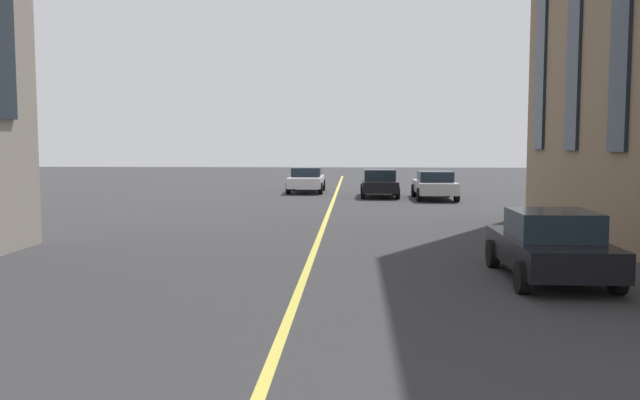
{
  "coord_description": "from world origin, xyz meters",
  "views": [
    {
      "loc": [
        5.15,
        -1.02,
        2.71
      ],
      "look_at": [
        15.52,
        -0.47,
        1.82
      ],
      "focal_mm": 37.01,
      "sensor_mm": 36.0,
      "label": 1
    }
  ],
  "objects": [
    {
      "name": "lane_centre_line",
      "position": [
        20.0,
        0.0,
        0.0
      ],
      "size": [
        80.0,
        0.16,
        0.01
      ],
      "color": "#D8C64C",
      "rests_on": "ground_plane"
    },
    {
      "name": "car_black_oncoming",
      "position": [
        38.56,
        -2.27,
        0.7
      ],
      "size": [
        3.9,
        1.89,
        1.4
      ],
      "color": "black",
      "rests_on": "ground_plane"
    },
    {
      "name": "car_silver_parked_b",
      "position": [
        37.37,
        -4.9,
        0.7
      ],
      "size": [
        4.4,
        1.95,
        1.37
      ],
      "color": "#B7BABF",
      "rests_on": "ground_plane"
    },
    {
      "name": "car_white_trailing",
      "position": [
        41.67,
        1.67,
        0.7
      ],
      "size": [
        4.4,
        1.95,
        1.37
      ],
      "color": "silver",
      "rests_on": "ground_plane"
    },
    {
      "name": "car_black_near",
      "position": [
        18.31,
        -4.9,
        0.7
      ],
      "size": [
        3.9,
        1.89,
        1.4
      ],
      "color": "black",
      "rests_on": "ground_plane"
    }
  ]
}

